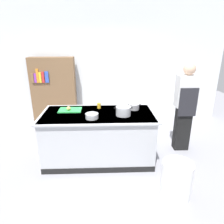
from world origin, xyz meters
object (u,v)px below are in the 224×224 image
stock_pot (123,111)px  trash_bin (176,180)px  mixing_bowl (92,116)px  juice_cup (99,106)px  onion (69,108)px  sauce_pan (134,107)px  bookshelf (54,91)px  person_chef (185,106)px

stock_pot → trash_bin: 1.34m
mixing_bowl → stock_pot: bearing=13.6°
mixing_bowl → juice_cup: (0.11, 0.51, 0.01)m
juice_cup → stock_pot: bearing=-42.5°
onion → trash_bin: bearing=-35.7°
sauce_pan → mixing_bowl: sauce_pan is taller
stock_pot → sauce_pan: stock_pot is taller
onion → stock_pot: size_ratio=0.24×
onion → juice_cup: (0.54, 0.16, -0.01)m
juice_cup → trash_bin: juice_cup is taller
trash_bin → bookshelf: 3.68m
stock_pot → trash_bin: stock_pot is taller
juice_cup → bookshelf: bearing=127.9°
stock_pot → trash_bin: bearing=-54.6°
sauce_pan → onion: bearing=-176.5°
trash_bin → person_chef: bearing=67.6°
trash_bin → mixing_bowl: bearing=145.8°
trash_bin → person_chef: (0.56, 1.35, 0.64)m
person_chef → stock_pot: bearing=110.8°
onion → sauce_pan: size_ratio=0.29×
mixing_bowl → trash_bin: size_ratio=0.38×
bookshelf → person_chef: bearing=-27.8°
stock_pot → bookshelf: 2.49m
onion → mixing_bowl: bearing=-39.4°
sauce_pan → bookshelf: 2.43m
person_chef → bookshelf: 3.19m
onion → juice_cup: 0.56m
stock_pot → juice_cup: size_ratio=3.18×
mixing_bowl → trash_bin: mixing_bowl is taller
juice_cup → sauce_pan: bearing=-7.5°
juice_cup → mixing_bowl: bearing=-101.7°
onion → stock_pot: 0.98m
stock_pot → sauce_pan: bearing=53.4°
person_chef → bookshelf: person_chef is taller
trash_bin → bookshelf: bearing=128.6°
onion → sauce_pan: 1.18m
onion → person_chef: (2.17, 0.19, -0.04)m
bookshelf → onion: bearing=-68.9°
bookshelf → mixing_bowl: bearing=-62.1°
sauce_pan → bookshelf: (-1.82, 1.60, -0.10)m
stock_pot → mixing_bowl: stock_pot is taller
onion → mixing_bowl: (0.43, -0.35, -0.02)m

